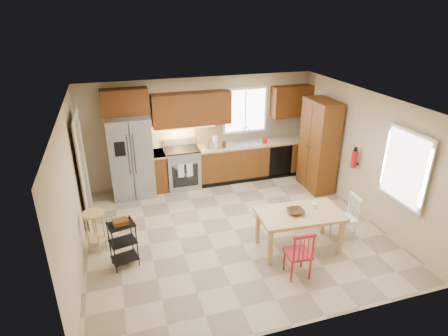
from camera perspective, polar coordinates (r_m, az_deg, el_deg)
name	(u,v)px	position (r m, az deg, el deg)	size (l,w,h in m)	color
floor	(234,230)	(7.33, 1.51, -9.40)	(5.50, 5.50, 0.00)	tan
ceiling	(235,103)	(6.32, 1.75, 9.94)	(5.50, 5.00, 0.02)	silver
wall_back	(201,130)	(8.98, -3.50, 5.80)	(5.50, 0.02, 2.50)	#CCB793
wall_front	(300,251)	(4.74, 11.54, -12.34)	(5.50, 0.02, 2.50)	#CCB793
wall_left	(72,192)	(6.47, -22.16, -3.35)	(0.02, 5.00, 2.50)	#CCB793
wall_right	(365,154)	(7.99, 20.67, 1.95)	(0.02, 5.00, 2.50)	#CCB793
refrigerator	(131,157)	(8.52, -13.99, 1.69)	(0.92, 0.75, 1.82)	gray
range_stove	(183,168)	(8.86, -6.34, -0.01)	(0.76, 0.63, 0.92)	gray
base_cabinet_narrow	(159,171)	(8.81, -9.86, -0.46)	(0.30, 0.60, 0.90)	#603511
base_cabinet_run	(255,160)	(9.36, 4.76, 1.30)	(2.92, 0.60, 0.90)	#603511
dishwasher	(281,161)	(9.33, 8.61, 1.03)	(0.60, 0.02, 0.78)	black
backsplash	(252,128)	(9.36, 4.26, 6.04)	(2.92, 0.03, 0.55)	beige
upper_over_fridge	(125,102)	(8.36, -14.90, 9.76)	(1.00, 0.35, 0.55)	#5C300F
upper_left_block	(192,109)	(8.60, -4.95, 8.94)	(1.80, 0.35, 0.75)	#5C300F
upper_right_block	(292,101)	(9.43, 10.27, 9.97)	(1.00, 0.35, 0.75)	#5C300F
window_back	(245,110)	(9.16, 3.24, 8.77)	(1.12, 0.04, 1.12)	white
sink	(248,145)	(9.14, 3.73, 3.54)	(0.62, 0.46, 0.16)	gray
undercab_glow	(180,127)	(8.63, -6.78, 6.19)	(1.60, 0.30, 0.01)	#FFBF66
soap_bottle	(265,139)	(9.15, 6.21, 4.36)	(0.09, 0.09, 0.19)	red
paper_towel	(215,142)	(8.78, -1.33, 3.98)	(0.12, 0.12, 0.28)	silver
canister_steel	(207,145)	(8.75, -2.59, 3.54)	(0.11, 0.11, 0.18)	gray
canister_wood	(224,144)	(8.83, -0.02, 3.62)	(0.10, 0.10, 0.14)	#452A12
pantry	(319,146)	(8.80, 14.23, 3.34)	(0.50, 0.95, 2.10)	#603511
fire_extinguisher	(354,159)	(8.08, 19.22, 1.27)	(0.12, 0.12, 0.36)	red
window_right	(405,168)	(7.07, 25.90, 0.04)	(0.04, 1.02, 1.32)	white
doorway	(82,171)	(7.73, -20.79, -0.39)	(0.04, 0.95, 2.10)	#8C7A59
dining_table	(298,231)	(6.79, 11.28, -9.36)	(1.45, 0.81, 0.71)	tan
chair_red	(298,252)	(6.13, 11.23, -12.51)	(0.40, 0.40, 0.85)	maroon
chair_white	(344,217)	(7.24, 17.86, -7.19)	(0.40, 0.40, 0.85)	silver
table_bowl	(295,214)	(6.56, 10.82, -6.86)	(0.29, 0.29, 0.07)	#452A12
table_jar	(314,206)	(6.80, 13.55, -5.71)	(0.10, 0.10, 0.11)	silver
bar_stool	(96,231)	(6.97, -18.94, -9.11)	(0.37, 0.37, 0.75)	tan
utility_cart	(123,244)	(6.44, -15.10, -11.11)	(0.41, 0.32, 0.83)	black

